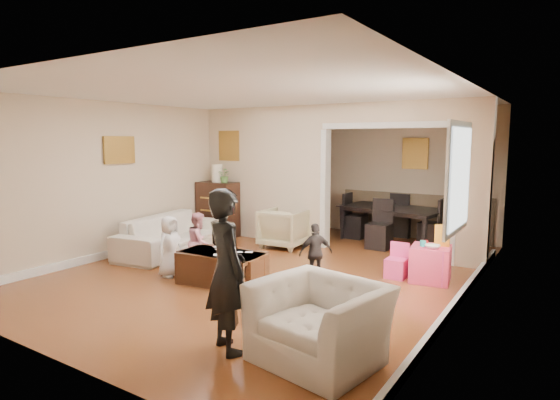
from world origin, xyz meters
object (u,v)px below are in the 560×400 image
Objects in this scene: coffee_table at (222,268)px; adult_person at (226,271)px; child_toddler at (316,253)px; child_kneel_b at (199,242)px; play_table at (430,264)px; child_kneel_a at (170,246)px; armchair_front at (320,322)px; dining_table at (391,225)px; table_lamp at (217,173)px; sofa at (172,234)px; armchair_back at (284,228)px; dresser at (218,209)px; coffee_cup at (225,251)px; cyan_cup at (423,243)px.

adult_person reaches higher than coffee_table.
child_kneel_b is at bearing -35.49° from child_toddler.
play_table is 0.58× the size of child_kneel_a.
dining_table is at bearing 112.47° from armchair_front.
child_kneel_a reaches higher than dining_table.
child_kneel_a is at bearing 131.65° from child_kneel_b.
table_lamp is at bearing 149.61° from armchair_front.
child_kneel_b is (-2.88, 1.57, 0.09)m from armchair_front.
dining_table reaches higher than sofa.
table_lamp is at bearing -146.75° from dining_table.
table_lamp is at bearing -7.79° from armchair_back.
sofa is 1.37m from child_kneel_b.
dining_table is 3.04m from child_toddler.
table_lamp is at bearing 0.00° from dresser.
sofa is 2.12m from coffee_table.
dining_table is at bearing -56.83° from child_kneel_b.
coffee_cup is (2.21, -2.45, -0.82)m from table_lamp.
sofa is 2.24m from coffee_cup.
table_lamp is 0.43× the size of child_toddler.
dresser is at bearing 132.08° from coffee_cup.
play_table is 2.51m from dining_table.
sofa is 1.90× the size of coffee_table.
adult_person is at bearing -136.29° from sofa.
sofa is at bearing -126.46° from dining_table.
dresser is at bearing 131.35° from coffee_table.
dining_table is at bearing 119.01° from cyan_cup.
coffee_table is 0.76× the size of adult_person.
coffee_cup is 0.18× the size of play_table.
play_table is (2.38, 1.65, 0.03)m from coffee_table.
armchair_front reaches higher than cyan_cup.
table_lamp is at bearing 26.42° from child_kneel_a.
dining_table is (0.97, 3.84, -0.14)m from coffee_cup.
child_kneel_b is (-0.80, 0.35, -0.03)m from coffee_cup.
coffee_table is 0.28m from coffee_cup.
child_toddler is (1.51, -1.56, 0.06)m from armchair_back.
play_table is at bearing 96.06° from armchair_front.
dresser is at bearing 26.42° from child_kneel_a.
adult_person reaches higher than table_lamp.
sofa is 24.18× the size of coffee_cup.
cyan_cup is (0.11, 2.86, 0.19)m from armchair_front.
dining_table reaches higher than play_table.
coffee_cup is at bearing -142.95° from cyan_cup.
sofa is 4.27× the size of play_table.
child_toddler reaches higher than coffee_cup.
coffee_table is 2.81m from cyan_cup.
adult_person is at bearing 47.61° from child_toddler.
sofa is 2.67× the size of child_toddler.
cyan_cup reaches higher than coffee_cup.
sofa is at bearing 38.94° from armchair_back.
adult_person is 2.79m from child_kneel_b.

